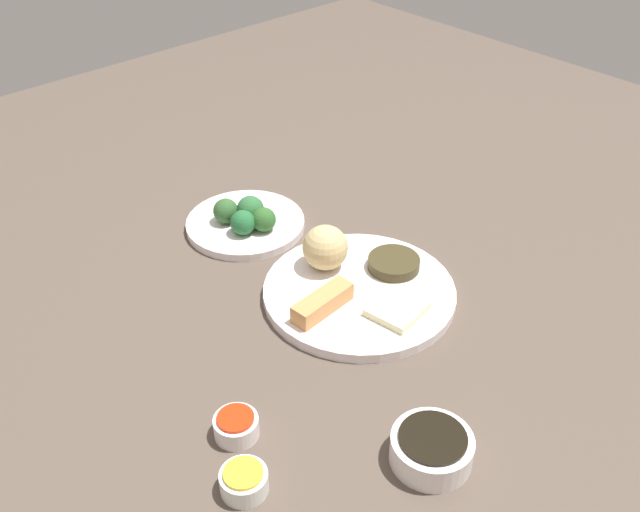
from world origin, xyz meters
The scene contains 17 objects.
tabletop centered at (0.00, 0.00, 0.01)m, with size 2.20×2.20×0.02m, color brown.
main_plate centered at (0.02, -0.04, 0.03)m, with size 0.29×0.29×0.02m, color white.
rice_scoop centered at (0.09, -0.04, 0.07)m, with size 0.07×0.07×0.07m, color tan.
spring_roll centered at (0.02, 0.04, 0.05)m, with size 0.10×0.03×0.03m, color tan.
crab_rangoon_wonton centered at (-0.06, -0.04, 0.04)m, with size 0.07×0.07×0.01m, color beige.
stir_fry_heap centered at (0.02, -0.11, 0.04)m, with size 0.08×0.08×0.02m, color #3E361E.
broccoli_plate centered at (0.28, -0.03, 0.03)m, with size 0.20×0.20×0.01m, color white.
broccoli_floret_0 centered at (0.27, -0.03, 0.06)m, with size 0.05×0.05×0.05m, color #2E6637.
broccoli_floret_1 centered at (0.30, 0.00, 0.06)m, with size 0.04×0.04×0.04m, color #305C2C.
broccoli_floret_3 centered at (0.24, -0.03, 0.05)m, with size 0.04×0.04×0.04m, color #2D6029.
broccoli_floret_4 centered at (0.25, 0.00, 0.05)m, with size 0.04×0.04×0.04m, color #246535.
soy_sauce_bowl centered at (-0.25, 0.12, 0.04)m, with size 0.10×0.10×0.04m, color white.
soy_sauce_bowl_liquid centered at (-0.25, 0.12, 0.06)m, with size 0.08×0.08×0.00m, color black.
sauce_ramekin_sweet_and_sour centered at (-0.07, 0.26, 0.03)m, with size 0.05×0.05×0.03m, color white.
sauce_ramekin_sweet_and_sour_liquid centered at (-0.07, 0.26, 0.05)m, with size 0.05×0.05×0.00m, color red.
sauce_ramekin_hot_mustard centered at (-0.14, 0.30, 0.03)m, with size 0.05×0.05×0.03m, color white.
sauce_ramekin_hot_mustard_liquid centered at (-0.14, 0.30, 0.05)m, with size 0.05×0.05×0.00m, color gold.
Camera 1 is at (-0.57, 0.58, 0.71)m, focal length 40.69 mm.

